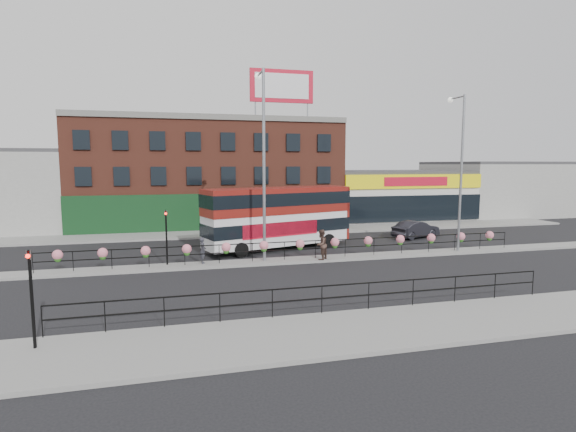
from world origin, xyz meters
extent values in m
plane|color=black|center=(0.00, 0.00, 0.00)|extent=(120.00, 120.00, 0.00)
cube|color=gray|center=(0.00, -12.00, 0.07)|extent=(60.00, 4.00, 0.15)
cube|color=gray|center=(0.00, 12.00, 0.07)|extent=(60.00, 4.00, 0.15)
cube|color=gray|center=(0.00, 0.00, 0.07)|extent=(60.00, 1.60, 0.15)
cube|color=gold|center=(0.00, -9.70, 0.01)|extent=(60.00, 0.10, 0.01)
cube|color=gold|center=(0.00, -9.88, 0.01)|extent=(60.00, 0.10, 0.01)
cube|color=brown|center=(-4.00, 20.00, 5.00)|extent=(25.00, 12.00, 10.00)
cube|color=#3F3F42|center=(-4.00, 20.00, 10.15)|extent=(25.00, 12.00, 0.30)
cube|color=#0F3517|center=(-4.00, 13.92, 1.70)|extent=(25.00, 0.25, 3.40)
cube|color=silver|center=(16.00, 20.00, 2.50)|extent=(15.00, 12.00, 5.00)
cube|color=#3F3F42|center=(16.00, 20.00, 5.15)|extent=(15.00, 12.00, 0.30)
cube|color=yellow|center=(16.00, 13.92, 4.30)|extent=(15.00, 0.25, 1.40)
cube|color=red|center=(16.00, 13.80, 4.30)|extent=(7.00, 0.10, 0.90)
cube|color=black|center=(16.00, 13.92, 1.60)|extent=(15.00, 0.25, 2.60)
cube|color=#9C9C97|center=(30.75, 20.00, 3.00)|extent=(14.50, 12.00, 6.00)
cube|color=#3F3F42|center=(30.75, 20.00, 6.15)|extent=(14.50, 12.00, 0.30)
cube|color=red|center=(2.50, 15.00, 13.20)|extent=(6.00, 0.25, 3.00)
cube|color=silver|center=(2.50, 14.86, 13.20)|extent=(5.10, 0.04, 2.25)
cylinder|color=gray|center=(0.00, 15.00, 11.00)|extent=(0.12, 0.12, 1.40)
cylinder|color=gray|center=(5.00, 15.00, 11.00)|extent=(0.12, 0.12, 1.40)
cube|color=black|center=(0.00, 0.00, 1.25)|extent=(30.00, 0.05, 0.05)
cube|color=black|center=(0.00, 0.00, 0.76)|extent=(30.00, 0.05, 0.05)
cylinder|color=black|center=(-15.00, 0.00, 0.70)|extent=(0.04, 0.04, 1.10)
cylinder|color=black|center=(-13.00, 0.00, 0.70)|extent=(0.04, 0.04, 1.10)
cylinder|color=black|center=(-11.00, 0.00, 0.70)|extent=(0.04, 0.04, 1.10)
cylinder|color=black|center=(-9.00, 0.00, 0.70)|extent=(0.04, 0.04, 1.10)
cylinder|color=black|center=(-7.00, 0.00, 0.70)|extent=(0.04, 0.04, 1.10)
cylinder|color=black|center=(-5.00, 0.00, 0.70)|extent=(0.04, 0.04, 1.10)
cylinder|color=black|center=(-3.00, 0.00, 0.70)|extent=(0.04, 0.04, 1.10)
cylinder|color=black|center=(-1.00, 0.00, 0.70)|extent=(0.04, 0.04, 1.10)
cylinder|color=black|center=(1.00, 0.00, 0.70)|extent=(0.04, 0.04, 1.10)
cylinder|color=black|center=(3.00, 0.00, 0.70)|extent=(0.04, 0.04, 1.10)
cylinder|color=black|center=(5.00, 0.00, 0.70)|extent=(0.04, 0.04, 1.10)
cylinder|color=black|center=(7.00, 0.00, 0.70)|extent=(0.04, 0.04, 1.10)
cylinder|color=black|center=(9.00, 0.00, 0.70)|extent=(0.04, 0.04, 1.10)
cylinder|color=black|center=(11.00, 0.00, 0.70)|extent=(0.04, 0.04, 1.10)
cylinder|color=black|center=(13.00, 0.00, 0.70)|extent=(0.04, 0.04, 1.10)
cylinder|color=black|center=(15.00, 0.00, 0.70)|extent=(0.04, 0.04, 1.10)
sphere|color=pink|center=(-13.75, 0.00, 1.10)|extent=(0.56, 0.56, 0.56)
sphere|color=#2D6E1E|center=(-13.75, 0.00, 0.87)|extent=(0.36, 0.36, 0.36)
sphere|color=pink|center=(-11.46, 0.00, 1.10)|extent=(0.56, 0.56, 0.56)
sphere|color=#2D6E1E|center=(-11.46, 0.00, 0.87)|extent=(0.36, 0.36, 0.36)
sphere|color=pink|center=(-9.17, 0.00, 1.10)|extent=(0.56, 0.56, 0.56)
sphere|color=#2D6E1E|center=(-9.17, 0.00, 0.87)|extent=(0.36, 0.36, 0.36)
sphere|color=pink|center=(-6.88, 0.00, 1.10)|extent=(0.56, 0.56, 0.56)
sphere|color=#2D6E1E|center=(-6.88, 0.00, 0.87)|extent=(0.36, 0.36, 0.36)
sphere|color=pink|center=(-4.58, 0.00, 1.10)|extent=(0.56, 0.56, 0.56)
sphere|color=#2D6E1E|center=(-4.58, 0.00, 0.87)|extent=(0.36, 0.36, 0.36)
sphere|color=pink|center=(-2.29, 0.00, 1.10)|extent=(0.56, 0.56, 0.56)
sphere|color=#2D6E1E|center=(-2.29, 0.00, 0.87)|extent=(0.36, 0.36, 0.36)
sphere|color=pink|center=(0.00, 0.00, 1.10)|extent=(0.56, 0.56, 0.56)
sphere|color=#2D6E1E|center=(0.00, 0.00, 0.87)|extent=(0.36, 0.36, 0.36)
sphere|color=pink|center=(2.29, 0.00, 1.10)|extent=(0.56, 0.56, 0.56)
sphere|color=#2D6E1E|center=(2.29, 0.00, 0.87)|extent=(0.36, 0.36, 0.36)
sphere|color=pink|center=(4.58, 0.00, 1.10)|extent=(0.56, 0.56, 0.56)
sphere|color=#2D6E1E|center=(4.58, 0.00, 0.87)|extent=(0.36, 0.36, 0.36)
sphere|color=pink|center=(6.88, 0.00, 1.10)|extent=(0.56, 0.56, 0.56)
sphere|color=#2D6E1E|center=(6.88, 0.00, 0.87)|extent=(0.36, 0.36, 0.36)
sphere|color=pink|center=(9.17, 0.00, 1.10)|extent=(0.56, 0.56, 0.56)
sphere|color=#2D6E1E|center=(9.17, 0.00, 0.87)|extent=(0.36, 0.36, 0.36)
sphere|color=pink|center=(11.46, 0.00, 1.10)|extent=(0.56, 0.56, 0.56)
sphere|color=#2D6E1E|center=(11.46, 0.00, 0.87)|extent=(0.36, 0.36, 0.36)
sphere|color=pink|center=(13.75, 0.00, 1.10)|extent=(0.56, 0.56, 0.56)
sphere|color=#2D6E1E|center=(13.75, 0.00, 0.87)|extent=(0.36, 0.36, 0.36)
cube|color=black|center=(-2.00, -10.10, 1.25)|extent=(20.00, 0.05, 0.05)
cube|color=black|center=(-2.00, -10.10, 0.76)|extent=(20.00, 0.05, 0.05)
cylinder|color=black|center=(-12.00, -10.10, 0.70)|extent=(0.04, 0.04, 1.10)
cylinder|color=black|center=(-10.00, -10.10, 0.70)|extent=(0.04, 0.04, 1.10)
cylinder|color=black|center=(-8.00, -10.10, 0.70)|extent=(0.04, 0.04, 1.10)
cylinder|color=black|center=(-6.00, -10.10, 0.70)|extent=(0.04, 0.04, 1.10)
cylinder|color=black|center=(-4.00, -10.10, 0.70)|extent=(0.04, 0.04, 1.10)
cylinder|color=black|center=(-2.00, -10.10, 0.70)|extent=(0.04, 0.04, 1.10)
cylinder|color=black|center=(0.00, -10.10, 0.70)|extent=(0.04, 0.04, 1.10)
cylinder|color=black|center=(2.00, -10.10, 0.70)|extent=(0.04, 0.04, 1.10)
cylinder|color=black|center=(4.00, -10.10, 0.70)|extent=(0.04, 0.04, 1.10)
cylinder|color=black|center=(6.00, -10.10, 0.70)|extent=(0.04, 0.04, 1.10)
cylinder|color=black|center=(8.00, -10.10, 0.70)|extent=(0.04, 0.04, 1.10)
cube|color=silver|center=(-0.39, 4.22, 2.34)|extent=(10.96, 5.49, 3.90)
cube|color=maroon|center=(-0.39, 4.22, 3.46)|extent=(11.04, 5.57, 1.75)
cube|color=black|center=(-0.39, 4.22, 1.66)|extent=(11.06, 5.59, 0.88)
cube|color=black|center=(-0.39, 4.22, 3.61)|extent=(11.09, 5.62, 0.88)
cube|color=maroon|center=(-0.39, 4.22, 4.32)|extent=(10.96, 5.49, 0.12)
cube|color=maroon|center=(4.69, 5.79, 2.34)|extent=(0.93, 2.44, 3.90)
cube|color=red|center=(-0.49, 2.89, 1.61)|extent=(5.60, 1.76, 0.97)
cylinder|color=black|center=(-3.38, 2.02, 0.49)|extent=(1.02, 0.57, 0.97)
cylinder|color=black|center=(-4.10, 4.35, 0.49)|extent=(1.02, 0.57, 0.97)
cylinder|color=black|center=(3.33, 4.09, 0.49)|extent=(1.02, 0.57, 0.97)
cylinder|color=black|center=(2.61, 6.42, 0.49)|extent=(1.02, 0.57, 0.97)
imported|color=#222229|center=(11.64, 6.18, 0.71)|extent=(4.25, 5.25, 1.42)
imported|color=#32323B|center=(-5.94, 0.24, 0.93)|extent=(0.63, 0.47, 1.55)
imported|color=#48332A|center=(1.20, -0.54, 1.09)|extent=(1.62, 1.62, 1.87)
cylinder|color=gray|center=(-2.25, 0.05, 5.87)|extent=(0.18, 0.18, 11.43)
cylinder|color=gray|center=(-2.25, 0.90, 11.47)|extent=(0.11, 1.72, 0.11)
sphere|color=silver|center=(-2.25, 1.76, 11.41)|extent=(0.41, 0.41, 0.41)
cylinder|color=gray|center=(11.16, -0.15, 5.36)|extent=(0.17, 0.17, 10.42)
cylinder|color=gray|center=(11.16, 0.63, 10.47)|extent=(0.10, 1.56, 0.10)
sphere|color=silver|center=(11.16, 1.42, 10.41)|extent=(0.38, 0.38, 0.38)
cylinder|color=black|center=(-12.00, -11.00, 1.75)|extent=(0.10, 0.10, 3.20)
imported|color=black|center=(-12.00, -11.00, 3.35)|extent=(0.15, 0.18, 0.90)
sphere|color=#FF190C|center=(-12.00, -11.12, 3.17)|extent=(0.14, 0.14, 0.14)
cylinder|color=black|center=(-8.00, 0.40, 1.75)|extent=(0.10, 0.10, 3.20)
imported|color=black|center=(-8.00, 0.40, 3.35)|extent=(0.15, 0.18, 0.90)
sphere|color=#FF190C|center=(-8.00, 0.28, 3.17)|extent=(0.14, 0.14, 0.14)
camera|label=1|loc=(-7.59, -26.40, 6.01)|focal=28.00mm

